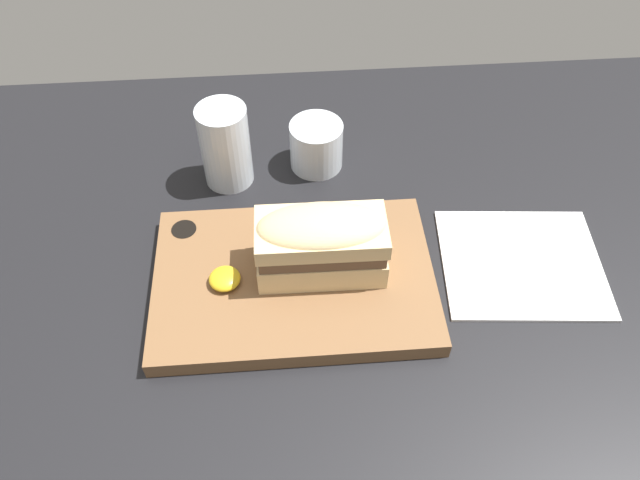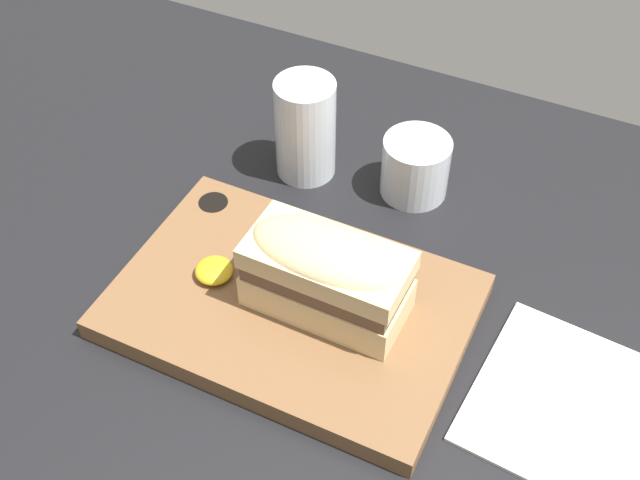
{
  "view_description": "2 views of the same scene",
  "coord_description": "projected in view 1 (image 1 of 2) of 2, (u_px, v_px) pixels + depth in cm",
  "views": [
    {
      "loc": [
        -6.38,
        -45.57,
        66.6
      ],
      "look_at": [
        -2.72,
        2.48,
        10.18
      ],
      "focal_mm": 35.0,
      "sensor_mm": 36.0,
      "label": 1
    },
    {
      "loc": [
        18.6,
        -42.59,
        66.89
      ],
      "look_at": [
        -5.18,
        6.88,
        8.79
      ],
      "focal_mm": 45.0,
      "sensor_mm": 36.0,
      "label": 2
    }
  ],
  "objects": [
    {
      "name": "napkin",
      "position": [
        521.0,
        263.0,
        0.82
      ],
      "size": [
        22.19,
        19.82,
        0.4
      ],
      "rotation": [
        0.0,
        0.0,
        -0.08
      ],
      "color": "white",
      "rests_on": "dining_table"
    },
    {
      "name": "serving_board",
      "position": [
        293.0,
        279.0,
        0.79
      ],
      "size": [
        35.19,
        23.77,
        2.45
      ],
      "color": "brown",
      "rests_on": "dining_table"
    },
    {
      "name": "sandwich",
      "position": [
        321.0,
        241.0,
        0.75
      ],
      "size": [
        15.82,
        7.95,
        9.34
      ],
      "rotation": [
        0.0,
        0.0,
        -0.01
      ],
      "color": "#DBBC84",
      "rests_on": "serving_board"
    },
    {
      "name": "mustard_dollop",
      "position": [
        225.0,
        279.0,
        0.77
      ],
      "size": [
        3.93,
        3.93,
        1.57
      ],
      "color": "gold",
      "rests_on": "serving_board"
    },
    {
      "name": "water_glass",
      "position": [
        226.0,
        150.0,
        0.89
      ],
      "size": [
        7.1,
        7.1,
        12.49
      ],
      "color": "silver",
      "rests_on": "dining_table"
    },
    {
      "name": "dining_table",
      "position": [
        343.0,
        300.0,
        0.8
      ],
      "size": [
        157.35,
        97.48,
        2.0
      ],
      "color": "black",
      "rests_on": "ground"
    },
    {
      "name": "wine_glass",
      "position": [
        316.0,
        147.0,
        0.92
      ],
      "size": [
        7.85,
        7.85,
        7.27
      ],
      "color": "silver",
      "rests_on": "dining_table"
    }
  ]
}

